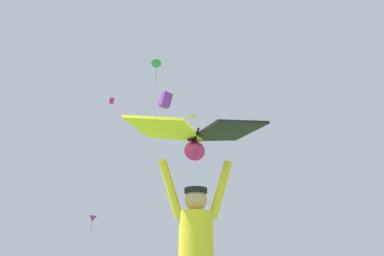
# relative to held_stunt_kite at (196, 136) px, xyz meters

# --- Properties ---
(held_stunt_kite) EXTENTS (1.61, 0.88, 0.38)m
(held_stunt_kite) POSITION_rel_held_stunt_kite_xyz_m (0.00, 0.00, 0.00)
(held_stunt_kite) COLOR black
(distant_kite_purple_far_center) EXTENTS (0.71, 0.67, 0.81)m
(distant_kite_purple_far_center) POSITION_rel_held_stunt_kite_xyz_m (-0.94, 9.08, 5.52)
(distant_kite_purple_far_center) COLOR purple
(distant_kite_purple_low_right) EXTENTS (0.99, 0.98, 1.58)m
(distant_kite_purple_low_right) POSITION_rel_held_stunt_kite_xyz_m (-8.58, 26.58, 2.14)
(distant_kite_purple_low_right) COLOR purple
(distant_kite_green_high_right) EXTENTS (1.50, 1.61, 2.87)m
(distant_kite_green_high_right) POSITION_rel_held_stunt_kite_xyz_m (-3.15, 24.79, 18.72)
(distant_kite_green_high_right) COLOR green
(distant_kite_yellow_low_left) EXTENTS (0.89, 0.92, 0.37)m
(distant_kite_yellow_low_left) POSITION_rel_held_stunt_kite_xyz_m (0.97, 25.94, 13.00)
(distant_kite_yellow_low_left) COLOR yellow
(distant_kite_magenta_mid_left) EXTENTS (0.58, 0.54, 0.82)m
(distant_kite_magenta_mid_left) POSITION_rel_held_stunt_kite_xyz_m (-9.98, 33.21, 18.72)
(distant_kite_magenta_mid_left) COLOR #DB2393
(marker_flag) EXTENTS (0.30, 0.24, 1.80)m
(marker_flag) POSITION_rel_held_stunt_kite_xyz_m (0.14, 6.58, -0.62)
(marker_flag) COLOR silver
(marker_flag) RESTS_ON ground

